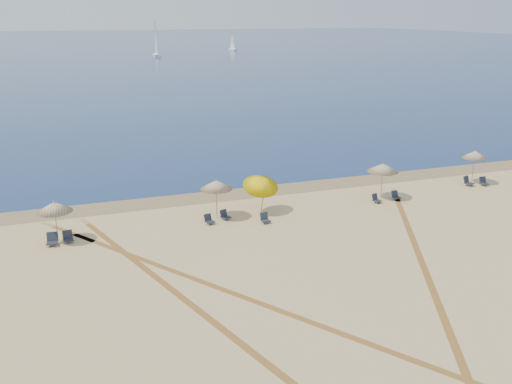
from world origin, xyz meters
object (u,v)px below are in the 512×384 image
at_px(chair_3, 68,237).
at_px(chair_8, 396,196).
at_px(chair_2, 52,240).
at_px(chair_5, 225,215).
at_px(sailboat_0, 156,46).
at_px(umbrella_2, 216,185).
at_px(chair_4, 209,220).
at_px(chair_7, 376,199).
at_px(umbrella_1, 54,207).
at_px(chair_9, 468,181).
at_px(chair_6, 265,218).
at_px(umbrella_3, 261,183).
at_px(chair_10, 484,182).
at_px(umbrella_4, 383,168).
at_px(sailboat_1, 232,44).
at_px(umbrella_5, 475,155).

relative_size(chair_3, chair_8, 1.10).
relative_size(chair_2, chair_8, 1.17).
bearing_deg(chair_5, chair_3, 160.55).
distance_m(chair_3, sailboat_0, 139.09).
xyz_separation_m(umbrella_2, sailboat_0, (18.26, 135.43, 0.81)).
distance_m(umbrella_2, chair_4, 2.19).
distance_m(umbrella_2, chair_7, 11.08).
xyz_separation_m(umbrella_1, chair_4, (8.66, -0.09, -1.79)).
bearing_deg(chair_7, sailboat_0, 66.96).
bearing_deg(chair_8, chair_9, 3.12).
bearing_deg(chair_2, chair_6, 2.55).
distance_m(chair_3, chair_7, 19.74).
bearing_deg(umbrella_1, umbrella_3, 3.22).
bearing_deg(chair_10, umbrella_2, -174.47).
distance_m(umbrella_3, chair_3, 11.90).
bearing_deg(chair_7, chair_9, -11.97).
distance_m(umbrella_4, chair_3, 20.63).
height_order(chair_10, sailboat_1, sailboat_1).
bearing_deg(chair_6, chair_4, 159.94).
relative_size(chair_2, sailboat_1, 0.11).
height_order(umbrella_1, chair_5, umbrella_1).
xyz_separation_m(umbrella_1, sailboat_1, (56.82, 155.81, -0.01)).
xyz_separation_m(umbrella_3, chair_10, (17.57, 0.19, -1.73)).
relative_size(umbrella_3, chair_8, 4.41).
relative_size(umbrella_1, chair_2, 3.31).
distance_m(umbrella_3, chair_5, 3.07).
height_order(umbrella_4, sailboat_1, sailboat_1).
bearing_deg(sailboat_0, sailboat_1, 37.10).
bearing_deg(chair_4, chair_7, -19.56).
bearing_deg(chair_10, umbrella_4, -174.04).
height_order(chair_3, sailboat_0, sailboat_0).
height_order(chair_5, sailboat_0, sailboat_0).
height_order(umbrella_4, chair_3, umbrella_4).
distance_m(umbrella_5, chair_9, 2.06).
bearing_deg(chair_8, umbrella_2, 172.14).
distance_m(chair_5, chair_9, 18.96).
bearing_deg(sailboat_1, chair_2, -121.28).
height_order(umbrella_3, chair_9, umbrella_3).
relative_size(umbrella_2, sailboat_1, 0.37).
distance_m(umbrella_3, chair_8, 9.79).
relative_size(umbrella_2, chair_9, 3.07).
distance_m(umbrella_1, chair_5, 9.94).
xyz_separation_m(umbrella_5, chair_3, (-28.86, -1.86, -1.92)).
height_order(umbrella_3, sailboat_1, sailboat_1).
bearing_deg(chair_3, sailboat_0, 72.15).
bearing_deg(umbrella_3, chair_2, -175.04).
relative_size(chair_7, sailboat_1, 0.10).
height_order(chair_3, chair_9, chair_9).
bearing_deg(chair_5, chair_8, -23.46).
bearing_deg(sailboat_1, umbrella_1, -121.23).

